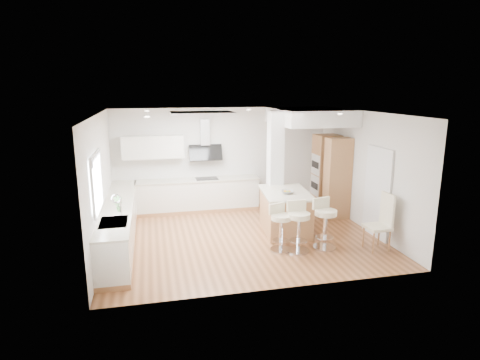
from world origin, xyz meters
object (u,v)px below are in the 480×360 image
object	(u,v)px
peninsula	(285,211)
bar_stool_b	(298,224)
dining_chair	(382,220)
bar_stool_a	(281,225)
bar_stool_c	(325,221)

from	to	relation	value
peninsula	bar_stool_b	xyz separation A→B (m)	(-0.12, -1.18, 0.10)
peninsula	dining_chair	world-z (taller)	dining_chair
bar_stool_a	dining_chair	xyz separation A→B (m)	(2.09, -0.40, 0.09)
bar_stool_c	bar_stool_a	bearing A→B (deg)	161.58
bar_stool_c	dining_chair	bearing A→B (deg)	-29.15
bar_stool_b	bar_stool_c	size ratio (longest dim) A/B	0.99
bar_stool_b	bar_stool_c	xyz separation A→B (m)	(0.60, 0.04, 0.01)
peninsula	bar_stool_c	size ratio (longest dim) A/B	1.59
peninsula	bar_stool_c	xyz separation A→B (m)	(0.48, -1.14, 0.11)
bar_stool_a	bar_stool_b	world-z (taller)	bar_stool_b
dining_chair	bar_stool_a	bearing A→B (deg)	167.04
bar_stool_a	bar_stool_b	distance (m)	0.37
bar_stool_a	bar_stool_c	xyz separation A→B (m)	(0.95, -0.08, 0.05)
bar_stool_a	bar_stool_c	distance (m)	0.95
peninsula	bar_stool_a	distance (m)	1.16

